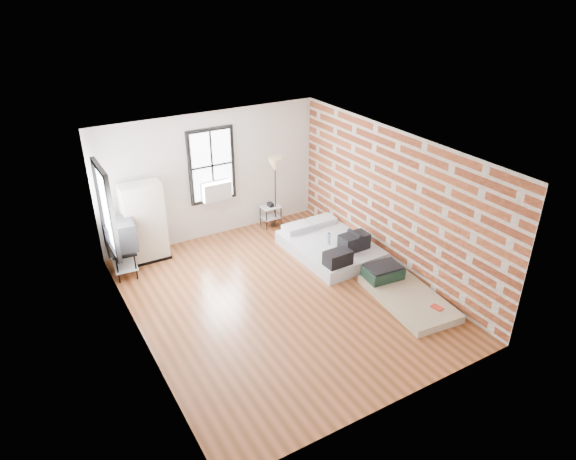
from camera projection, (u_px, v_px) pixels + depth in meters
ground at (281, 298)px, 9.42m from camera, size 6.00×6.00×0.00m
room_shell at (281, 202)px, 9.01m from camera, size 5.02×6.02×2.80m
mattress_main at (331, 246)px, 10.81m from camera, size 1.57×2.10×0.66m
mattress_bare at (402, 292)px, 9.40m from camera, size 1.17×1.96×0.40m
wardrobe at (144, 223)px, 10.33m from camera, size 0.85×0.50×1.67m
side_table at (271, 211)px, 11.90m from camera, size 0.45×0.36×0.58m
floor_lamp at (275, 168)px, 11.41m from camera, size 0.36×0.36×1.68m
tv_stand at (120, 236)px, 9.84m from camera, size 0.62×0.84×1.13m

